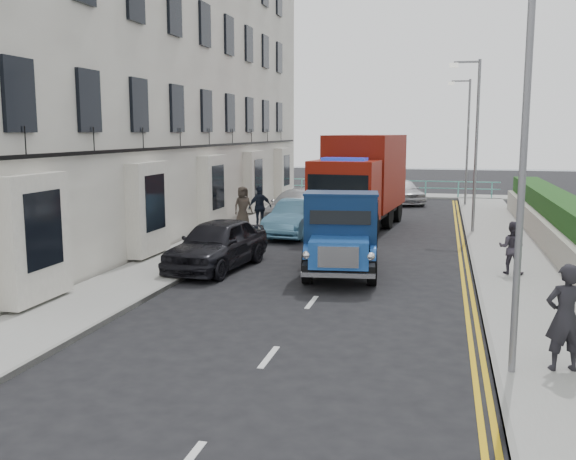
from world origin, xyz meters
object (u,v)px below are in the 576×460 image
(lamp_far, at_px, (466,135))
(pedestrian_east_near, at_px, (565,317))
(lamp_mid, at_px, (473,136))
(parked_car_front, at_px, (217,244))
(bedford_lorry, at_px, (341,239))
(red_lorry, at_px, (362,179))
(lamp_near, at_px, (516,142))

(lamp_far, distance_m, pedestrian_east_near, 25.91)
(lamp_mid, xyz_separation_m, parked_car_front, (-7.78, -8.82, -3.23))
(lamp_mid, bearing_deg, bedford_lorry, -113.31)
(bedford_lorry, distance_m, red_lorry, 9.66)
(lamp_mid, relative_size, lamp_far, 1.00)
(lamp_mid, height_order, red_lorry, lamp_mid)
(lamp_near, xyz_separation_m, lamp_far, (0.00, 26.00, 0.00))
(lamp_near, bearing_deg, pedestrian_east_near, 15.76)
(lamp_near, distance_m, lamp_mid, 16.00)
(lamp_far, xyz_separation_m, parked_car_front, (-7.78, -18.82, -3.23))
(lamp_near, xyz_separation_m, pedestrian_east_near, (0.97, 0.27, -2.95))
(lamp_near, relative_size, parked_car_front, 1.54)
(lamp_far, distance_m, red_lorry, 10.70)
(red_lorry, relative_size, parked_car_front, 1.74)
(pedestrian_east_near, bearing_deg, bedford_lorry, -68.17)
(lamp_mid, bearing_deg, parked_car_front, -131.39)
(lamp_far, relative_size, parked_car_front, 1.54)
(lamp_near, xyz_separation_m, parked_car_front, (-7.78, 7.18, -3.23))
(bedford_lorry, bearing_deg, lamp_far, 71.32)
(lamp_far, xyz_separation_m, red_lorry, (-4.53, -9.51, -1.86))
(parked_car_front, bearing_deg, pedestrian_east_near, -31.49)
(lamp_near, xyz_separation_m, red_lorry, (-4.53, 16.49, -1.86))
(parked_car_front, height_order, pedestrian_east_near, pedestrian_east_near)
(bedford_lorry, height_order, parked_car_front, bedford_lorry)
(lamp_far, bearing_deg, red_lorry, -115.48)
(lamp_far, height_order, pedestrian_east_near, lamp_far)
(lamp_near, relative_size, lamp_mid, 1.00)
(lamp_mid, relative_size, parked_car_front, 1.54)
(lamp_mid, relative_size, pedestrian_east_near, 3.75)
(bedford_lorry, bearing_deg, red_lorry, 86.56)
(lamp_far, bearing_deg, lamp_mid, -90.00)
(red_lorry, height_order, parked_car_front, red_lorry)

